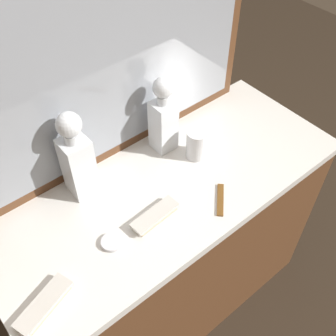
{
  "coord_description": "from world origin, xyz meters",
  "views": [
    {
      "loc": [
        -0.55,
        -0.67,
        1.84
      ],
      "look_at": [
        0.0,
        0.0,
        0.9
      ],
      "focal_mm": 43.71,
      "sensor_mm": 36.0,
      "label": 1
    }
  ],
  "objects_px": {
    "crystal_decanter_right": "(163,121)",
    "silver_brush_left": "(155,216)",
    "silver_brush_front": "(44,305)",
    "porcelain_dish": "(112,242)",
    "crystal_tumbler_center": "(197,145)",
    "crystal_decanter_far_right": "(78,162)",
    "tortoiseshell_comb": "(220,200)"
  },
  "relations": [
    {
      "from": "crystal_decanter_right",
      "to": "silver_brush_left",
      "type": "bearing_deg",
      "value": -133.74
    },
    {
      "from": "silver_brush_front",
      "to": "porcelain_dish",
      "type": "xyz_separation_m",
      "value": [
        0.24,
        0.05,
        -0.01
      ]
    },
    {
      "from": "crystal_decanter_right",
      "to": "crystal_tumbler_center",
      "type": "distance_m",
      "value": 0.14
    },
    {
      "from": "crystal_decanter_right",
      "to": "silver_brush_front",
      "type": "bearing_deg",
      "value": -156.3
    },
    {
      "from": "porcelain_dish",
      "to": "crystal_tumbler_center",
      "type": "bearing_deg",
      "value": 14.65
    },
    {
      "from": "crystal_decanter_far_right",
      "to": "crystal_decanter_right",
      "type": "xyz_separation_m",
      "value": [
        0.33,
        -0.01,
        -0.01
      ]
    },
    {
      "from": "silver_brush_left",
      "to": "porcelain_dish",
      "type": "xyz_separation_m",
      "value": [
        -0.15,
        0.01,
        -0.01
      ]
    },
    {
      "from": "crystal_decanter_far_right",
      "to": "crystal_decanter_right",
      "type": "distance_m",
      "value": 0.33
    },
    {
      "from": "crystal_decanter_right",
      "to": "porcelain_dish",
      "type": "bearing_deg",
      "value": -149.33
    },
    {
      "from": "tortoiseshell_comb",
      "to": "crystal_tumbler_center",
      "type": "bearing_deg",
      "value": 69.13
    },
    {
      "from": "crystal_decanter_far_right",
      "to": "silver_brush_front",
      "type": "relative_size",
      "value": 1.75
    },
    {
      "from": "crystal_tumbler_center",
      "to": "porcelain_dish",
      "type": "relative_size",
      "value": 1.69
    },
    {
      "from": "porcelain_dish",
      "to": "tortoiseshell_comb",
      "type": "height_order",
      "value": "porcelain_dish"
    },
    {
      "from": "silver_brush_left",
      "to": "silver_brush_front",
      "type": "xyz_separation_m",
      "value": [
        -0.39,
        -0.04,
        0.0
      ]
    },
    {
      "from": "silver_brush_front",
      "to": "tortoiseshell_comb",
      "type": "bearing_deg",
      "value": -3.53
    },
    {
      "from": "porcelain_dish",
      "to": "silver_brush_front",
      "type": "bearing_deg",
      "value": -168.52
    },
    {
      "from": "crystal_tumbler_center",
      "to": "silver_brush_left",
      "type": "xyz_separation_m",
      "value": [
        -0.28,
        -0.12,
        -0.04
      ]
    },
    {
      "from": "tortoiseshell_comb",
      "to": "porcelain_dish",
      "type": "bearing_deg",
      "value": 166.36
    },
    {
      "from": "crystal_decanter_right",
      "to": "crystal_tumbler_center",
      "type": "height_order",
      "value": "crystal_decanter_right"
    },
    {
      "from": "crystal_decanter_far_right",
      "to": "tortoiseshell_comb",
      "type": "xyz_separation_m",
      "value": [
        0.31,
        -0.31,
        -0.12
      ]
    },
    {
      "from": "porcelain_dish",
      "to": "crystal_decanter_right",
      "type": "bearing_deg",
      "value": 30.67
    },
    {
      "from": "porcelain_dish",
      "to": "tortoiseshell_comb",
      "type": "bearing_deg",
      "value": -13.64
    },
    {
      "from": "crystal_decanter_far_right",
      "to": "porcelain_dish",
      "type": "xyz_separation_m",
      "value": [
        -0.05,
        -0.23,
        -0.12
      ]
    },
    {
      "from": "crystal_decanter_far_right",
      "to": "silver_brush_front",
      "type": "height_order",
      "value": "crystal_decanter_far_right"
    },
    {
      "from": "silver_brush_front",
      "to": "tortoiseshell_comb",
      "type": "xyz_separation_m",
      "value": [
        0.59,
        -0.04,
        -0.01
      ]
    },
    {
      "from": "crystal_decanter_far_right",
      "to": "porcelain_dish",
      "type": "distance_m",
      "value": 0.26
    },
    {
      "from": "crystal_tumbler_center",
      "to": "porcelain_dish",
      "type": "height_order",
      "value": "crystal_tumbler_center"
    },
    {
      "from": "crystal_decanter_right",
      "to": "porcelain_dish",
      "type": "xyz_separation_m",
      "value": [
        -0.37,
        -0.22,
        -0.11
      ]
    },
    {
      "from": "crystal_decanter_far_right",
      "to": "crystal_tumbler_center",
      "type": "xyz_separation_m",
      "value": [
        0.38,
        -0.12,
        -0.08
      ]
    },
    {
      "from": "silver_brush_left",
      "to": "silver_brush_front",
      "type": "relative_size",
      "value": 0.93
    },
    {
      "from": "crystal_decanter_far_right",
      "to": "silver_brush_front",
      "type": "bearing_deg",
      "value": -135.9
    },
    {
      "from": "tortoiseshell_comb",
      "to": "silver_brush_front",
      "type": "bearing_deg",
      "value": 176.47
    }
  ]
}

